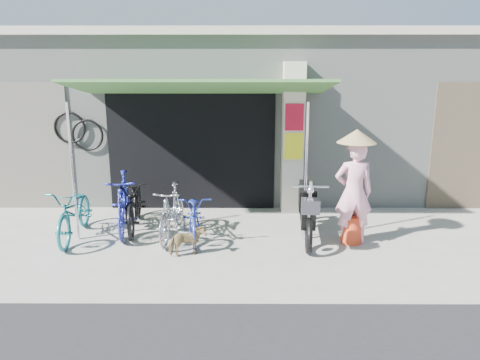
{
  "coord_description": "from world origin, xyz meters",
  "views": [
    {
      "loc": [
        -0.16,
        -6.85,
        2.96
      ],
      "look_at": [
        -0.2,
        1.0,
        1.0
      ],
      "focal_mm": 35.0,
      "sensor_mm": 36.0,
      "label": 1
    }
  ],
  "objects_px": {
    "nun": "(354,189)",
    "bike_black": "(135,203)",
    "bike_blue": "(124,203)",
    "bike_navy": "(195,215)",
    "bike_silver": "(172,212)",
    "bike_teal": "(75,212)",
    "street_dog": "(187,242)",
    "moped": "(307,209)"
  },
  "relations": [
    {
      "from": "nun",
      "to": "bike_black",
      "type": "bearing_deg",
      "value": -12.77
    },
    {
      "from": "bike_blue",
      "to": "bike_navy",
      "type": "relative_size",
      "value": 1.12
    },
    {
      "from": "bike_blue",
      "to": "bike_navy",
      "type": "bearing_deg",
      "value": -22.08
    },
    {
      "from": "bike_silver",
      "to": "bike_teal",
      "type": "bearing_deg",
      "value": -173.59
    },
    {
      "from": "bike_silver",
      "to": "bike_blue",
      "type": "bearing_deg",
      "value": 166.42
    },
    {
      "from": "bike_blue",
      "to": "nun",
      "type": "distance_m",
      "value": 4.03
    },
    {
      "from": "bike_blue",
      "to": "bike_black",
      "type": "distance_m",
      "value": 0.23
    },
    {
      "from": "bike_blue",
      "to": "bike_silver",
      "type": "xyz_separation_m",
      "value": [
        0.91,
        -0.33,
        -0.06
      ]
    },
    {
      "from": "bike_blue",
      "to": "bike_black",
      "type": "xyz_separation_m",
      "value": [
        0.17,
        0.16,
        -0.04
      ]
    },
    {
      "from": "bike_silver",
      "to": "bike_navy",
      "type": "bearing_deg",
      "value": 9.88
    },
    {
      "from": "bike_teal",
      "to": "bike_silver",
      "type": "height_order",
      "value": "bike_silver"
    },
    {
      "from": "bike_black",
      "to": "street_dog",
      "type": "height_order",
      "value": "bike_black"
    },
    {
      "from": "bike_silver",
      "to": "street_dog",
      "type": "xyz_separation_m",
      "value": [
        0.35,
        -0.79,
        -0.23
      ]
    },
    {
      "from": "bike_blue",
      "to": "bike_black",
      "type": "height_order",
      "value": "bike_blue"
    },
    {
      "from": "bike_black",
      "to": "street_dog",
      "type": "relative_size",
      "value": 3.25
    },
    {
      "from": "bike_silver",
      "to": "bike_black",
      "type": "bearing_deg",
      "value": 153.26
    },
    {
      "from": "bike_teal",
      "to": "bike_blue",
      "type": "height_order",
      "value": "bike_blue"
    },
    {
      "from": "bike_navy",
      "to": "moped",
      "type": "relative_size",
      "value": 0.8
    },
    {
      "from": "moped",
      "to": "nun",
      "type": "relative_size",
      "value": 1.02
    },
    {
      "from": "bike_teal",
      "to": "bike_black",
      "type": "distance_m",
      "value": 1.05
    },
    {
      "from": "bike_black",
      "to": "bike_blue",
      "type": "bearing_deg",
      "value": -143.97
    },
    {
      "from": "bike_navy",
      "to": "moped",
      "type": "height_order",
      "value": "moped"
    },
    {
      "from": "bike_black",
      "to": "moped",
      "type": "distance_m",
      "value": 3.11
    },
    {
      "from": "bike_black",
      "to": "moped",
      "type": "height_order",
      "value": "moped"
    },
    {
      "from": "bike_navy",
      "to": "nun",
      "type": "height_order",
      "value": "nun"
    },
    {
      "from": "bike_black",
      "to": "bike_navy",
      "type": "relative_size",
      "value": 1.18
    },
    {
      "from": "bike_blue",
      "to": "moped",
      "type": "height_order",
      "value": "moped"
    },
    {
      "from": "bike_blue",
      "to": "moped",
      "type": "distance_m",
      "value": 3.26
    },
    {
      "from": "bike_silver",
      "to": "bike_navy",
      "type": "distance_m",
      "value": 0.4
    },
    {
      "from": "bike_teal",
      "to": "street_dog",
      "type": "height_order",
      "value": "bike_teal"
    },
    {
      "from": "bike_blue",
      "to": "bike_black",
      "type": "relative_size",
      "value": 0.95
    },
    {
      "from": "bike_blue",
      "to": "bike_silver",
      "type": "distance_m",
      "value": 0.97
    },
    {
      "from": "street_dog",
      "to": "nun",
      "type": "relative_size",
      "value": 0.3
    },
    {
      "from": "bike_teal",
      "to": "bike_silver",
      "type": "xyz_separation_m",
      "value": [
        1.68,
        -0.0,
        0.0
      ]
    },
    {
      "from": "bike_silver",
      "to": "street_dog",
      "type": "relative_size",
      "value": 2.73
    },
    {
      "from": "bike_navy",
      "to": "street_dog",
      "type": "bearing_deg",
      "value": -99.0
    },
    {
      "from": "bike_silver",
      "to": "moped",
      "type": "relative_size",
      "value": 0.79
    },
    {
      "from": "bike_teal",
      "to": "bike_silver",
      "type": "bearing_deg",
      "value": -3.34
    },
    {
      "from": "bike_teal",
      "to": "bike_black",
      "type": "xyz_separation_m",
      "value": [
        0.93,
        0.49,
        0.02
      ]
    },
    {
      "from": "bike_silver",
      "to": "bike_navy",
      "type": "height_order",
      "value": "bike_silver"
    },
    {
      "from": "nun",
      "to": "bike_navy",
      "type": "bearing_deg",
      "value": -7.22
    },
    {
      "from": "bike_black",
      "to": "bike_silver",
      "type": "height_order",
      "value": "bike_black"
    }
  ]
}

